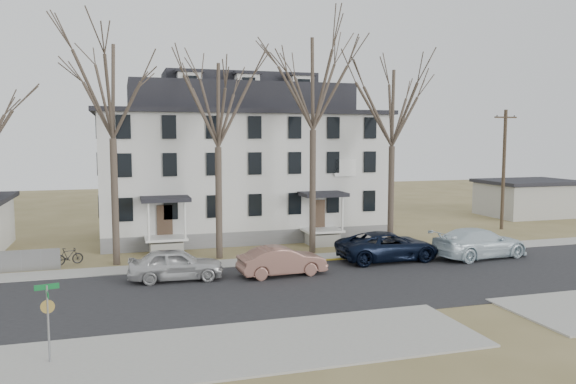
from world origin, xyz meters
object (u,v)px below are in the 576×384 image
object	(u,v)px
tree_mid_right	(393,103)
car_white	(479,244)
boarding_house	(240,163)
bicycle_left	(167,247)
tree_far_left	(111,84)
car_silver	(176,265)
tree_mid_left	(218,99)
bicycle_right	(69,257)
utility_pole_far	(504,168)
car_navy	(388,247)
tree_center	(313,77)
street_sign	(48,311)
car_tan	(282,262)

from	to	relation	value
tree_mid_right	car_white	bearing A→B (deg)	-50.62
boarding_house	bicycle_left	distance (m)	9.89
tree_mid_right	tree_far_left	bearing A→B (deg)	180.00
tree_far_left	car_silver	size ratio (longest dim) A/B	2.85
tree_mid_left	bicycle_right	size ratio (longest dim) A/B	7.86
utility_pole_far	car_white	xyz separation A→B (m)	(-8.29, -8.72, -4.01)
car_navy	car_white	distance (m)	5.77
tree_center	street_sign	distance (m)	22.10
tree_mid_right	street_sign	bearing A→B (deg)	-143.77
boarding_house	car_tan	size ratio (longest dim) A/B	4.44
tree_far_left	bicycle_left	xyz separation A→B (m)	(3.01, 1.98, -9.86)
boarding_house	car_silver	xyz separation A→B (m)	(-6.05, -12.85, -4.56)
car_silver	car_tan	bearing A→B (deg)	-92.56
car_silver	car_white	world-z (taller)	car_white
car_silver	bicycle_right	xyz separation A→B (m)	(-5.59, 5.30, -0.33)
tree_mid_right	car_navy	bearing A→B (deg)	-118.75
tree_mid_left	bicycle_left	distance (m)	9.79
car_tan	street_sign	world-z (taller)	street_sign
tree_mid_right	bicycle_right	bearing A→B (deg)	178.28
tree_mid_left	tree_center	size ratio (longest dim) A/B	0.87
street_sign	boarding_house	bearing A→B (deg)	51.49
tree_mid_right	bicycle_right	xyz separation A→B (m)	(-20.14, 0.60, -9.12)
tree_mid_left	bicycle_left	xyz separation A→B (m)	(-2.99, 1.98, -9.11)
tree_center	car_tan	bearing A→B (deg)	-123.78
boarding_house	bicycle_left	xyz separation A→B (m)	(-5.99, -6.17, -4.89)
car_white	bicycle_right	bearing A→B (deg)	70.74
tree_mid_right	bicycle_left	bearing A→B (deg)	172.22
car_navy	bicycle_right	world-z (taller)	car_navy
car_silver	boarding_house	bearing A→B (deg)	-21.43
boarding_house	car_tan	bearing A→B (deg)	-92.34
car_silver	street_sign	distance (m)	10.86
utility_pole_far	car_tan	bearing A→B (deg)	-155.70
tree_mid_right	bicycle_left	distance (m)	17.23
tree_mid_left	tree_center	distance (m)	6.18
boarding_house	bicycle_right	xyz separation A→B (m)	(-11.64, -7.55, -4.89)
car_white	bicycle_left	world-z (taller)	car_white
utility_pole_far	car_tan	xyz separation A→B (m)	(-21.05, -9.51, -4.13)
car_silver	tree_far_left	bearing A→B (deg)	35.93
boarding_house	street_sign	bearing A→B (deg)	-116.14
car_navy	tree_mid_right	bearing A→B (deg)	-29.28
tree_center	tree_mid_right	distance (m)	5.70
tree_mid_left	car_silver	world-z (taller)	tree_mid_left
tree_center	street_sign	bearing A→B (deg)	-134.44
utility_pole_far	car_tan	distance (m)	23.46
tree_mid_right	car_tan	xyz separation A→B (m)	(-9.05, -5.31, -8.83)
boarding_house	tree_far_left	bearing A→B (deg)	-137.82
boarding_house	tree_mid_left	size ratio (longest dim) A/B	1.63
bicycle_right	street_sign	bearing A→B (deg)	165.11
car_silver	car_navy	xyz separation A→B (m)	(12.56, 1.06, 0.03)
tree_mid_left	utility_pole_far	xyz separation A→B (m)	(23.50, 4.20, -4.70)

